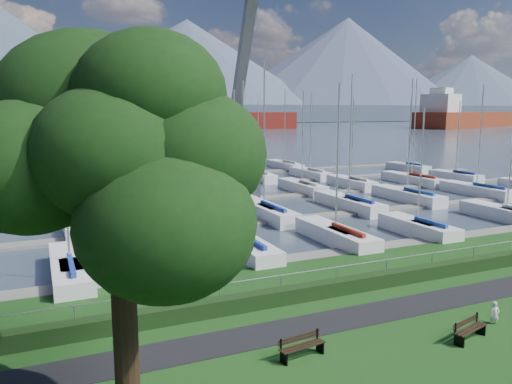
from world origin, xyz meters
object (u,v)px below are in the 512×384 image
person (495,311)px  tree (116,150)px  crane (241,145)px  bench_left (302,346)px  bench_right (469,329)px

person → tree: size_ratio=0.10×
tree → crane: crane is taller
bench_left → crane: crane is taller
crane → bench_left: bearing=-93.7°
tree → crane: bearing=62.9°
bench_right → crane: size_ratio=0.08×
bench_right → crane: crane is taller
bench_right → tree: size_ratio=0.16×
tree → person: bearing=2.1°
person → crane: crane is taller
bench_right → person: person is taller
bench_right → crane: (3.73, 32.56, 4.91)m
bench_left → person: bearing=-12.4°
person → tree: 16.58m
bench_left → crane: 33.21m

